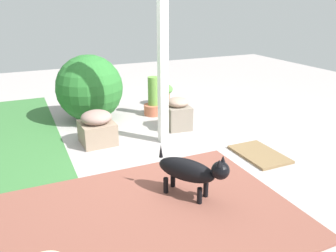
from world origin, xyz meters
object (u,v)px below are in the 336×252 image
Objects in this scene: terracotta_pot_broad at (164,92)px; doormat at (259,154)px; dog at (191,171)px; porch_pillar at (163,55)px; stone_planter_mid at (97,128)px; round_shrub at (90,88)px; stone_planter_nearest at (178,114)px; terracotta_pot_tall at (153,101)px.

terracotta_pot_broad reaches higher than doormat.
terracotta_pot_broad is 2.99m from dog.
stone_planter_mid is at bearing 69.96° from porch_pillar.
porch_pillar is 1.22m from stone_planter_mid.
dog is (-2.83, 0.98, 0.06)m from terracotta_pot_broad.
stone_planter_nearest is at bearing -130.15° from round_shrub.
terracotta_pot_broad is 0.58× the size of dog.
stone_planter_mid is 1.88m from terracotta_pot_broad.
round_shrub is 1.00m from terracotta_pot_tall.
stone_planter_mid is 0.45× the size of round_shrub.
terracotta_pot_tall is 2.02m from doormat.
terracotta_pot_broad is at bearing 4.61° from doormat.
porch_pillar is at bearing -110.04° from stone_planter_mid.
stone_planter_mid is 2.01m from doormat.
stone_planter_mid is (-0.07, 1.16, -0.00)m from stone_planter_nearest.
dog is (-1.69, 0.69, 0.06)m from stone_planter_nearest.
stone_planter_nearest is 0.66× the size of doormat.
dog is at bearing 111.84° from doormat.
stone_planter_nearest is at bearing -46.85° from porch_pillar.
stone_planter_nearest reaches higher than doormat.
round_shrub is (1.23, 0.65, -0.62)m from porch_pillar.
terracotta_pot_broad is at bearing -14.02° from stone_planter_nearest.
dog is at bearing -172.46° from round_shrub.
stone_planter_mid reaches higher than terracotta_pot_broad.
doormat is (-1.22, -0.47, -0.20)m from stone_planter_nearest.
terracotta_pot_tall is (1.07, -0.30, -0.89)m from porch_pillar.
porch_pillar is 3.48× the size of dog.
terracotta_pot_broad is at bearing -40.44° from terracotta_pot_tall.
dog is at bearing 157.71° from stone_planter_nearest.
doormat is at bearing -135.35° from porch_pillar.
doormat is (-2.09, -1.50, -0.48)m from round_shrub.
dog is 1.28m from doormat.
porch_pillar reaches higher than dog.
round_shrub is at bearing 80.46° from terracotta_pot_tall.
terracotta_pot_tall is at bearing 16.01° from doormat.
porch_pillar is 1.63m from doormat.
round_shrub reaches higher than stone_planter_mid.
stone_planter_nearest is 1.33m from doormat.
porch_pillar is 1.52m from round_shrub.
porch_pillar is 3.28× the size of doormat.
stone_planter_mid is 0.73× the size of terracotta_pot_tall.
porch_pillar reaches higher than stone_planter_nearest.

